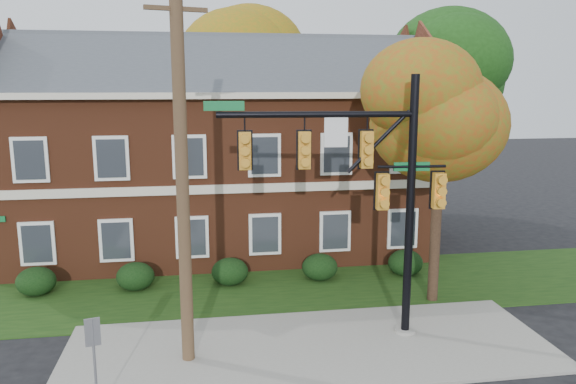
{
  "coord_description": "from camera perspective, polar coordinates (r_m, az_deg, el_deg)",
  "views": [
    {
      "loc": [
        -2.97,
        -13.81,
        7.52
      ],
      "look_at": [
        -0.34,
        3.0,
        4.26
      ],
      "focal_mm": 35.0,
      "sensor_mm": 36.0,
      "label": 1
    }
  ],
  "objects": [
    {
      "name": "tree_near_right",
      "position": [
        19.5,
        16.11,
        7.91
      ],
      "size": [
        4.5,
        4.25,
        8.58
      ],
      "color": "black",
      "rests_on": "ground"
    },
    {
      "name": "utility_pole",
      "position": [
        14.82,
        -10.7,
        1.43
      ],
      "size": [
        1.56,
        0.51,
        10.15
      ],
      "rotation": [
        0.0,
        0.0,
        0.26
      ],
      "color": "#513926",
      "rests_on": "ground"
    },
    {
      "name": "ground",
      "position": [
        16.0,
        2.99,
        -17.22
      ],
      "size": [
        120.0,
        120.0,
        0.0
      ],
      "primitive_type": "plane",
      "color": "black",
      "rests_on": "ground"
    },
    {
      "name": "hedge_left",
      "position": [
        21.81,
        -15.24,
        -8.27
      ],
      "size": [
        1.4,
        1.26,
        1.05
      ],
      "primitive_type": "ellipsoid",
      "color": "black",
      "rests_on": "ground"
    },
    {
      "name": "sidewalk",
      "position": [
        16.85,
        2.26,
        -15.53
      ],
      "size": [
        14.0,
        5.0,
        0.08
      ],
      "primitive_type": "cube",
      "color": "gray",
      "rests_on": "ground"
    },
    {
      "name": "hedge_far_left",
      "position": [
        22.49,
        -24.23,
        -8.28
      ],
      "size": [
        1.4,
        1.26,
        1.05
      ],
      "primitive_type": "ellipsoid",
      "color": "black",
      "rests_on": "ground"
    },
    {
      "name": "hedge_far_right",
      "position": [
        23.08,
        11.84,
        -7.05
      ],
      "size": [
        1.4,
        1.26,
        1.05
      ],
      "primitive_type": "ellipsoid",
      "color": "black",
      "rests_on": "ground"
    },
    {
      "name": "apartment_building",
      "position": [
        25.9,
        -6.74,
        5.14
      ],
      "size": [
        18.8,
        8.8,
        9.74
      ],
      "color": "brown",
      "rests_on": "ground"
    },
    {
      "name": "traffic_signal",
      "position": [
        16.3,
        7.7,
        1.32
      ],
      "size": [
        7.0,
        0.81,
        7.82
      ],
      "rotation": [
        0.0,
        0.0,
        -0.07
      ],
      "color": "gray",
      "rests_on": "ground"
    },
    {
      "name": "tree_far_rear",
      "position": [
        33.71,
        -5.09,
        13.03
      ],
      "size": [
        6.84,
        6.46,
        11.52
      ],
      "color": "black",
      "rests_on": "ground"
    },
    {
      "name": "sign_post",
      "position": [
        13.95,
        -19.13,
        -14.9
      ],
      "size": [
        0.34,
        0.12,
        2.36
      ],
      "rotation": [
        0.0,
        0.0,
        0.24
      ],
      "color": "slate",
      "rests_on": "ground"
    },
    {
      "name": "grass_strip",
      "position": [
        21.38,
        -0.36,
        -9.7
      ],
      "size": [
        30.0,
        6.0,
        0.04
      ],
      "primitive_type": "cube",
      "color": "#193811",
      "rests_on": "ground"
    },
    {
      "name": "hedge_center",
      "position": [
        21.69,
        -5.92,
        -8.05
      ],
      "size": [
        1.4,
        1.26,
        1.05
      ],
      "primitive_type": "ellipsoid",
      "color": "black",
      "rests_on": "ground"
    },
    {
      "name": "tree_right_rear",
      "position": [
        29.32,
        16.21,
        11.58
      ],
      "size": [
        6.3,
        5.95,
        10.62
      ],
      "color": "black",
      "rests_on": "ground"
    },
    {
      "name": "hedge_right",
      "position": [
        22.12,
        3.25,
        -7.62
      ],
      "size": [
        1.4,
        1.26,
        1.05
      ],
      "primitive_type": "ellipsoid",
      "color": "black",
      "rests_on": "ground"
    }
  ]
}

